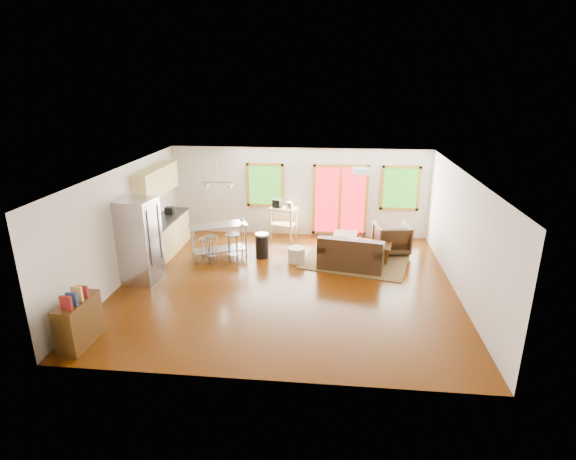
# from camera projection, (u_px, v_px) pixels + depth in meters

# --- Properties ---
(floor) EXTENTS (7.50, 7.00, 0.02)m
(floor) POSITION_uv_depth(u_px,v_px,m) (287.00, 284.00, 10.29)
(floor) COLOR #391802
(floor) RESTS_ON ground
(ceiling) EXTENTS (7.50, 7.00, 0.02)m
(ceiling) POSITION_uv_depth(u_px,v_px,m) (287.00, 171.00, 9.46)
(ceiling) COLOR silver
(ceiling) RESTS_ON ground
(back_wall) EXTENTS (7.50, 0.02, 2.60)m
(back_wall) POSITION_uv_depth(u_px,v_px,m) (299.00, 192.00, 13.19)
(back_wall) COLOR beige
(back_wall) RESTS_ON ground
(left_wall) EXTENTS (0.02, 7.00, 2.60)m
(left_wall) POSITION_uv_depth(u_px,v_px,m) (123.00, 225.00, 10.24)
(left_wall) COLOR beige
(left_wall) RESTS_ON ground
(right_wall) EXTENTS (0.02, 7.00, 2.60)m
(right_wall) POSITION_uv_depth(u_px,v_px,m) (463.00, 236.00, 9.51)
(right_wall) COLOR beige
(right_wall) RESTS_ON ground
(front_wall) EXTENTS (7.50, 0.02, 2.60)m
(front_wall) POSITION_uv_depth(u_px,v_px,m) (261.00, 306.00, 6.57)
(front_wall) COLOR beige
(front_wall) RESTS_ON ground
(window_left) EXTENTS (1.10, 0.05, 1.30)m
(window_left) POSITION_uv_depth(u_px,v_px,m) (265.00, 185.00, 13.17)
(window_left) COLOR #216317
(window_left) RESTS_ON back_wall
(french_doors) EXTENTS (1.60, 0.05, 2.10)m
(french_doors) POSITION_uv_depth(u_px,v_px,m) (340.00, 200.00, 13.09)
(french_doors) COLOR red
(french_doors) RESTS_ON back_wall
(window_right) EXTENTS (1.10, 0.05, 1.30)m
(window_right) POSITION_uv_depth(u_px,v_px,m) (400.00, 188.00, 12.79)
(window_right) COLOR #216317
(window_right) RESTS_ON back_wall
(rug) EXTENTS (2.98, 2.55, 0.03)m
(rug) POSITION_uv_depth(u_px,v_px,m) (355.00, 260.00, 11.58)
(rug) COLOR #3E5C34
(rug) RESTS_ON floor
(loveseat) EXTENTS (1.70, 1.15, 0.84)m
(loveseat) POSITION_uv_depth(u_px,v_px,m) (351.00, 255.00, 11.07)
(loveseat) COLOR black
(loveseat) RESTS_ON floor
(coffee_table) EXTENTS (1.23, 0.88, 0.45)m
(coffee_table) POSITION_uv_depth(u_px,v_px,m) (369.00, 246.00, 11.55)
(coffee_table) COLOR #39220A
(coffee_table) RESTS_ON floor
(armchair) EXTENTS (0.98, 0.93, 0.90)m
(armchair) POSITION_uv_depth(u_px,v_px,m) (392.00, 237.00, 12.02)
(armchair) COLOR black
(armchair) RESTS_ON floor
(ottoman) EXTENTS (0.70, 0.70, 0.43)m
(ottoman) POSITION_uv_depth(u_px,v_px,m) (345.00, 241.00, 12.39)
(ottoman) COLOR black
(ottoman) RESTS_ON floor
(pouf) EXTENTS (0.44, 0.44, 0.38)m
(pouf) POSITION_uv_depth(u_px,v_px,m) (296.00, 255.00, 11.47)
(pouf) COLOR beige
(pouf) RESTS_ON floor
(vase) EXTENTS (0.19, 0.19, 0.31)m
(vase) POSITION_uv_depth(u_px,v_px,m) (360.00, 239.00, 11.68)
(vase) COLOR silver
(vase) RESTS_ON coffee_table
(book) EXTENTS (0.21, 0.06, 0.28)m
(book) POSITION_uv_depth(u_px,v_px,m) (367.00, 238.00, 11.64)
(book) COLOR maroon
(book) RESTS_ON coffee_table
(cabinets) EXTENTS (0.64, 2.24, 2.30)m
(cabinets) POSITION_uv_depth(u_px,v_px,m) (163.00, 219.00, 11.94)
(cabinets) COLOR tan
(cabinets) RESTS_ON floor
(refrigerator) EXTENTS (0.87, 0.84, 1.94)m
(refrigerator) POSITION_uv_depth(u_px,v_px,m) (140.00, 241.00, 10.17)
(refrigerator) COLOR #B7BABC
(refrigerator) RESTS_ON floor
(island) EXTENTS (1.56, 1.14, 0.92)m
(island) POSITION_uv_depth(u_px,v_px,m) (219.00, 235.00, 11.57)
(island) COLOR #B7BABC
(island) RESTS_ON floor
(cup) EXTENTS (0.14, 0.11, 0.13)m
(cup) POSITION_uv_depth(u_px,v_px,m) (242.00, 219.00, 11.60)
(cup) COLOR silver
(cup) RESTS_ON island
(bar_stool_a) EXTENTS (0.35, 0.35, 0.65)m
(bar_stool_a) POSITION_uv_depth(u_px,v_px,m) (205.00, 245.00, 11.34)
(bar_stool_a) COLOR #B7BABC
(bar_stool_a) RESTS_ON floor
(bar_stool_b) EXTENTS (0.41, 0.41, 0.72)m
(bar_stool_b) POSITION_uv_depth(u_px,v_px,m) (211.00, 243.00, 11.29)
(bar_stool_b) COLOR #B7BABC
(bar_stool_b) RESTS_ON floor
(bar_stool_c) EXTENTS (0.47, 0.47, 0.78)m
(bar_stool_c) POSITION_uv_depth(u_px,v_px,m) (233.00, 241.00, 11.30)
(bar_stool_c) COLOR #B7BABC
(bar_stool_c) RESTS_ON floor
(trash_can) EXTENTS (0.36, 0.36, 0.66)m
(trash_can) POSITION_uv_depth(u_px,v_px,m) (262.00, 245.00, 11.72)
(trash_can) COLOR black
(trash_can) RESTS_ON floor
(kitchen_cart) EXTENTS (0.87, 0.70, 1.16)m
(kitchen_cart) POSITION_uv_depth(u_px,v_px,m) (283.00, 212.00, 13.02)
(kitchen_cart) COLOR tan
(kitchen_cart) RESTS_ON floor
(bookshelf) EXTENTS (0.39, 0.96, 1.12)m
(bookshelf) POSITION_uv_depth(u_px,v_px,m) (79.00, 322.00, 7.82)
(bookshelf) COLOR #39220A
(bookshelf) RESTS_ON floor
(ceiling_flush) EXTENTS (0.35, 0.35, 0.12)m
(ceiling_flush) POSITION_uv_depth(u_px,v_px,m) (361.00, 171.00, 9.89)
(ceiling_flush) COLOR white
(ceiling_flush) RESTS_ON ceiling
(pendant_light) EXTENTS (0.80, 0.18, 0.79)m
(pendant_light) POSITION_uv_depth(u_px,v_px,m) (218.00, 186.00, 11.28)
(pendant_light) COLOR gray
(pendant_light) RESTS_ON ceiling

